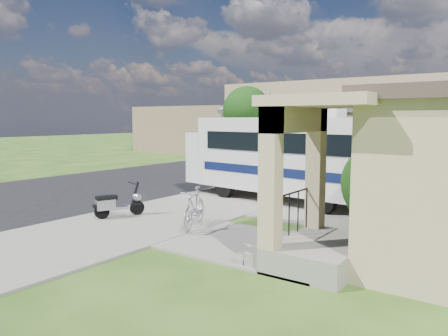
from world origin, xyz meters
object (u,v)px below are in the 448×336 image
Objects in this scene: bicycle at (194,210)px; van at (295,147)px; scooter at (116,204)px; pickup_truck at (250,156)px; shrub at (386,180)px; motorhome at (285,154)px; garden_hose at (294,241)px.

van is at bearing 87.01° from bicycle.
scooter is 13.96m from pickup_truck.
bicycle is at bearing -150.45° from shrub.
motorhome is 5.34× the size of scooter.
pickup_truck reaches higher than scooter.
van is 14.00× the size of garden_hose.
bicycle reaches higher than garden_hose.
scooter reaches higher than garden_hose.
motorhome reaches higher than pickup_truck.
bicycle is 4.42× the size of garden_hose.
bicycle is 0.32× the size of van.
pickup_truck is 7.68m from van.
van is (-7.38, 15.60, -0.87)m from motorhome.
shrub is 6.82× the size of garden_hose.
garden_hose is (-1.45, -2.16, -1.33)m from shrub.
bicycle is at bearing 120.02° from pickup_truck.
pickup_truck is at bearing 126.31° from garden_hose.
bicycle reaches higher than scooter.
bicycle is (-4.29, -2.43, -0.88)m from shrub.
bicycle is (-0.00, -5.07, -1.15)m from motorhome.
pickup_truck reaches higher than garden_hose.
motorhome is 1.39× the size of van.
motorhome is 17.28m from van.
van reaches higher than bicycle.
garden_hose is at bearing -53.24° from motorhome.
scooter is 21.57m from van.
motorhome is 4.40× the size of bicycle.
van reaches higher than scooter.
scooter is (-6.98, -2.82, -0.96)m from shrub.
motorhome is at bearing 148.31° from shrub.
van is at bearing -80.40° from pickup_truck.
van is at bearing 116.60° from garden_hose.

